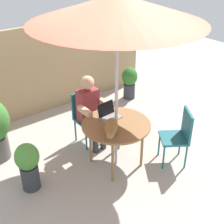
{
  "coord_description": "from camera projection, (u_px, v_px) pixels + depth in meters",
  "views": [
    {
      "loc": [
        -2.3,
        -2.9,
        3.03
      ],
      "look_at": [
        0.0,
        0.1,
        0.88
      ],
      "focal_mm": 47.97,
      "sensor_mm": 36.0,
      "label": 1
    }
  ],
  "objects": [
    {
      "name": "ground_plane",
      "position": [
        116.0,
        163.0,
        4.71
      ],
      "size": [
        14.0,
        14.0,
        0.0
      ],
      "primitive_type": "plane",
      "color": "#ADA399"
    },
    {
      "name": "patio_umbrella",
      "position": [
        117.0,
        8.0,
        3.55
      ],
      "size": [
        2.21,
        2.21,
        2.52
      ],
      "color": "#B7B7BC",
      "rests_on": "ground"
    },
    {
      "name": "patio_table",
      "position": [
        116.0,
        127.0,
        4.38
      ],
      "size": [
        1.01,
        1.01,
        0.73
      ],
      "color": "olive",
      "rests_on": "ground"
    },
    {
      "name": "chair_empty",
      "position": [
        180.0,
        133.0,
        4.5
      ],
      "size": [
        0.56,
        0.56,
        0.9
      ],
      "color": "#1E606B",
      "rests_on": "ground"
    },
    {
      "name": "laptop",
      "position": [
        108.0,
        113.0,
        4.5
      ],
      "size": [
        0.32,
        0.27,
        0.21
      ],
      "color": "gray",
      "rests_on": "patio_table"
    },
    {
      "name": "person_seated",
      "position": [
        90.0,
        108.0,
        4.83
      ],
      "size": [
        0.48,
        0.48,
        1.24
      ],
      "color": "maroon",
      "rests_on": "ground"
    },
    {
      "name": "chair_occupied",
      "position": [
        86.0,
        113.0,
        5.02
      ],
      "size": [
        0.4,
        0.4,
        0.9
      ],
      "color": "#1E606B",
      "rests_on": "ground"
    },
    {
      "name": "potted_plant_corner",
      "position": [
        130.0,
        81.0,
        6.5
      ],
      "size": [
        0.34,
        0.34,
        0.72
      ],
      "color": "#33383D",
      "rests_on": "ground"
    },
    {
      "name": "fence_back",
      "position": [
        45.0,
        70.0,
        5.84
      ],
      "size": [
        4.69,
        0.08,
        1.74
      ],
      "primitive_type": "cube",
      "color": "tan",
      "rests_on": "ground"
    },
    {
      "name": "potted_plant_near_fence",
      "position": [
        28.0,
        164.0,
        4.05
      ],
      "size": [
        0.33,
        0.33,
        0.73
      ],
      "color": "#33383D",
      "rests_on": "ground"
    },
    {
      "name": "cat",
      "position": [
        111.0,
        128.0,
        4.1
      ],
      "size": [
        0.48,
        0.5,
        0.17
      ],
      "color": "olive",
      "rests_on": "patio_table"
    }
  ]
}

